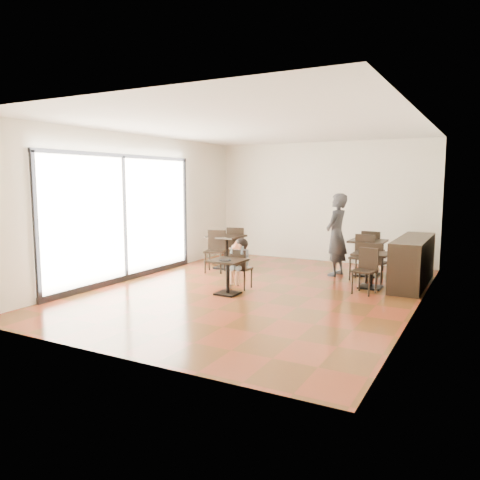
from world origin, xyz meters
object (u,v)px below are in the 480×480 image
Objects in this scene: chair_back_a at (373,251)px; chair_mid_a at (377,263)px; child_chair at (241,269)px; chair_left_b at (215,252)px; cafe_table_back at (367,258)px; cafe_table_left at (226,252)px; child at (241,264)px; cafe_table_mid at (371,270)px; chair_mid_b at (364,271)px; chair_left_a at (237,246)px; child_table at (228,277)px; adult_patron at (336,235)px; chair_back_b at (362,258)px.

chair_mid_a is at bearing 111.88° from chair_back_a.
chair_left_b reaches higher than child_chair.
cafe_table_back is at bearing 5.17° from chair_left_b.
child is at bearing -52.39° from cafe_table_left.
cafe_table_mid is 0.73× the size of chair_back_a.
cafe_table_mid is 1.28m from cafe_table_back.
chair_mid_b is (0.36, -1.77, 0.03)m from cafe_table_back.
chair_mid_a and chair_mid_b have the same top height.
chair_mid_a is at bearing 156.35° from chair_left_a.
cafe_table_left is at bearing 120.45° from child_table.
adult_patron reaches higher than chair_back_a.
child_table is 0.68× the size of chair_left_a.
chair_left_b is 1.00× the size of chair_back_a.
child_table is at bearing -19.47° from adult_patron.
chair_back_b is at bearing 3.35° from cafe_table_left.
child reaches higher than chair_mid_a.
chair_mid_b is (1.01, -1.47, -0.51)m from adult_patron.
chair_mid_a reaches higher than child_chair.
child_table is 3.32m from chair_mid_a.
cafe_table_mid is (2.30, 1.29, -0.15)m from child.
cafe_table_back is (-0.36, 1.22, 0.05)m from cafe_table_mid.
cafe_table_left is (-1.36, 1.77, 0.00)m from child_chair.
cafe_table_mid is at bearing 29.27° from child.
cafe_table_mid is (2.30, 1.84, 0.03)m from child_table.
child_table is at bearing -141.36° from cafe_table_mid.
cafe_table_left is at bearing -74.90° from adult_patron.
child_table is 2.64m from chair_mid_b.
cafe_table_back is 0.83× the size of chair_back_a.
chair_back_b is at bearing 115.83° from chair_mid_b.
child_chair is at bearing 48.22° from chair_mid_a.
chair_mid_b is (3.67, -1.03, 0.03)m from cafe_table_left.
chair_mid_a is at bearing -6.60° from chair_left_b.
chair_back_b reaches higher than child_table.
cafe_table_mid is 0.74× the size of chair_left_a.
child_chair is at bearing -52.39° from cafe_table_left.
chair_back_b is at bearing 157.68° from chair_left_a.
child is 3.63m from chair_back_a.
cafe_table_left is 0.83× the size of chair_left_a.
child_chair is 0.79× the size of child.
chair_left_b is at bearing 19.16° from chair_mid_a.
cafe_table_left is at bearing 127.61° from child.
cafe_table_left is 0.94× the size of chair_mid_a.
cafe_table_back is 0.76m from chair_mid_a.
child_chair is 2.62m from adult_patron.
cafe_table_left is at bearing 172.53° from cafe_table_mid.
chair_left_a is 3.33m from chair_back_b.
chair_mid_a is at bearing -141.36° from child_chair.
child is at bearing -129.08° from chair_back_b.
adult_patron is at bearing -155.22° from cafe_table_back.
cafe_table_mid is at bearing 99.58° from chair_mid_a.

